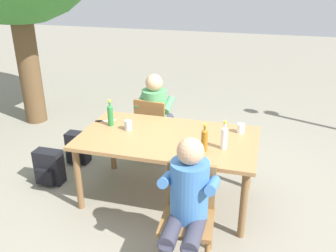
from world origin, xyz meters
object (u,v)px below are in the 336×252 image
Objects in this scene: bottle_amber at (204,139)px; bottle_green at (110,114)px; backpack_by_near_side at (49,168)px; bottle_clear at (224,137)px; chair_near_right at (189,210)px; person_in_white_shirt at (187,201)px; chair_far_left at (153,126)px; cup_steel at (128,125)px; cup_white at (241,128)px; person_in_plaid_shirt at (156,111)px; table_knife at (104,121)px; cup_terracotta at (191,154)px; backpack_by_far_side at (78,148)px; dining_table at (168,143)px.

bottle_amber is 1.17m from bottle_green.
bottle_clear is at bearing -0.96° from backpack_by_near_side.
chair_near_right is at bearing -90.87° from bottle_amber.
chair_far_left is at bearing 115.79° from person_in_white_shirt.
bottle_amber is at bearing -16.72° from cup_steel.
chair_near_right reaches higher than backpack_by_near_side.
cup_white is (1.19, 0.25, -0.00)m from cup_steel.
chair_near_right is 0.72m from bottle_amber.
chair_near_right reaches higher than cup_steel.
chair_far_left is at bearing 41.69° from backpack_by_near_side.
person_in_plaid_shirt reaches higher than bottle_green.
person_in_plaid_shirt is 3.86× the size of bottle_green.
chair_far_left is at bearing -94.74° from person_in_plaid_shirt.
chair_far_left is at bearing 57.02° from table_knife.
bottle_green is (-0.28, -0.82, 0.23)m from person_in_plaid_shirt.
cup_terracotta is (0.76, -1.22, 0.31)m from chair_far_left.
bottle_amber reaches higher than chair_near_right.
bottle_amber is 2.03m from backpack_by_far_side.
bottle_green is 1.04m from backpack_by_near_side.
cup_terracotta is 2.00m from backpack_by_far_side.
chair_near_right is at bearing -105.58° from cup_white.
backpack_by_far_side is at bearing 163.50° from bottle_clear.
dining_table is 17.09× the size of cup_steel.
table_knife reaches higher than dining_table.
bottle_green is 0.73× the size of backpack_by_near_side.
bottle_clear is 0.69× the size of backpack_by_far_side.
cup_white is at bearing -28.80° from person_in_plaid_shirt.
chair_near_right is 0.83m from bottle_clear.
bottle_amber is 2.60× the size of cup_steel.
cup_steel reaches higher than cup_terracotta.
dining_table is 0.49m from cup_steel.
cup_terracotta is 0.80m from cup_white.
chair_near_right reaches higher than cup_white.
person_in_white_shirt reaches higher than table_knife.
person_in_white_shirt reaches higher than bottle_clear.
bottle_clear is at bearing -11.52° from dining_table.
bottle_amber reaches higher than cup_steel.
cup_steel is at bearing 170.81° from bottle_clear.
bottle_amber reaches higher than dining_table.
backpack_by_far_side is at bearing 152.66° from bottle_green.
chair_far_left is at bearing 155.71° from cup_white.
dining_table is 1.58× the size of person_in_white_shirt.
cup_steel is 0.50× the size of table_knife.
backpack_by_near_side is 1.00× the size of backpack_by_far_side.
dining_table is 0.94m from chair_near_right.
table_knife reaches higher than backpack_by_far_side.
chair_near_right reaches higher than table_knife.
dining_table is 6.39× the size of bottle_clear.
bottle_green reaches higher than dining_table.
backpack_by_far_side is (-1.79, 1.39, -0.45)m from person_in_white_shirt.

